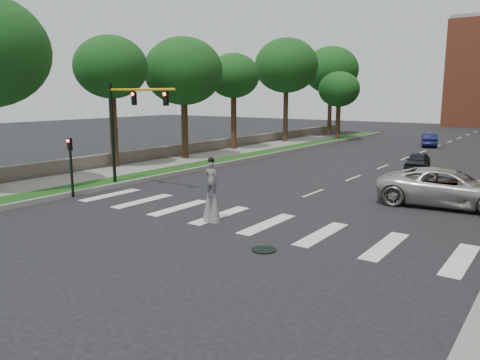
# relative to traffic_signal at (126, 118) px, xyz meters

# --- Properties ---
(ground_plane) EXTENTS (160.00, 160.00, 0.00)m
(ground_plane) POSITION_rel_traffic_signal_xyz_m (9.78, -3.00, -4.15)
(ground_plane) COLOR black
(ground_plane) RESTS_ON ground
(grass_median) EXTENTS (2.00, 60.00, 0.25)m
(grass_median) POSITION_rel_traffic_signal_xyz_m (-1.72, 17.00, -4.03)
(grass_median) COLOR #143E11
(grass_median) RESTS_ON ground
(median_curb) EXTENTS (0.20, 60.00, 0.28)m
(median_curb) POSITION_rel_traffic_signal_xyz_m (-0.67, 17.00, -4.01)
(median_curb) COLOR gray
(median_curb) RESTS_ON ground
(sidewalk_left) EXTENTS (4.00, 60.00, 0.18)m
(sidewalk_left) POSITION_rel_traffic_signal_xyz_m (-4.72, 7.00, -4.06)
(sidewalk_left) COLOR slate
(sidewalk_left) RESTS_ON ground
(stone_wall) EXTENTS (0.50, 56.00, 1.10)m
(stone_wall) POSITION_rel_traffic_signal_xyz_m (-7.22, 19.00, -3.60)
(stone_wall) COLOR #5D5850
(stone_wall) RESTS_ON ground
(manhole) EXTENTS (0.90, 0.90, 0.04)m
(manhole) POSITION_rel_traffic_signal_xyz_m (12.78, -5.00, -4.13)
(manhole) COLOR black
(manhole) RESTS_ON ground
(traffic_signal) EXTENTS (5.30, 0.23, 6.20)m
(traffic_signal) POSITION_rel_traffic_signal_xyz_m (0.00, 0.00, 0.00)
(traffic_signal) COLOR black
(traffic_signal) RESTS_ON ground
(secondary_signal) EXTENTS (0.25, 0.21, 3.23)m
(secondary_signal) POSITION_rel_traffic_signal_xyz_m (-0.52, -3.50, -2.20)
(secondary_signal) COLOR black
(secondary_signal) RESTS_ON ground
(stilt_performer) EXTENTS (0.83, 0.62, 2.89)m
(stilt_performer) POSITION_rel_traffic_signal_xyz_m (8.85, -3.08, -3.05)
(stilt_performer) COLOR #322214
(stilt_performer) RESTS_ON ground
(suv_crossing) EXTENTS (7.07, 3.77, 1.89)m
(suv_crossing) POSITION_rel_traffic_signal_xyz_m (16.70, 6.05, -3.21)
(suv_crossing) COLOR #BBB8B1
(suv_crossing) RESTS_ON ground
(car_near) EXTENTS (1.97, 3.95, 1.29)m
(car_near) POSITION_rel_traffic_signal_xyz_m (12.31, 17.18, -3.50)
(car_near) COLOR black
(car_near) RESTS_ON ground
(car_mid) EXTENTS (2.62, 4.55, 1.42)m
(car_mid) POSITION_rel_traffic_signal_xyz_m (9.04, 34.26, -3.44)
(car_mid) COLOR #171D51
(car_mid) RESTS_ON ground
(tree_1) EXTENTS (5.35, 5.35, 9.77)m
(tree_1) POSITION_rel_traffic_signal_xyz_m (-6.45, 4.45, 3.28)
(tree_1) COLOR #322214
(tree_1) RESTS_ON ground
(tree_2) EXTENTS (6.57, 6.57, 10.22)m
(tree_2) POSITION_rel_traffic_signal_xyz_m (-5.37, 11.12, 3.25)
(tree_2) COLOR #322214
(tree_2) RESTS_ON ground
(tree_3) EXTENTS (5.09, 5.09, 9.50)m
(tree_3) POSITION_rel_traffic_signal_xyz_m (-6.04, 19.10, 3.11)
(tree_3) COLOR #322214
(tree_3) RESTS_ON ground
(tree_4) EXTENTS (7.21, 7.21, 11.82)m
(tree_4) POSITION_rel_traffic_signal_xyz_m (-5.64, 28.75, 4.57)
(tree_4) COLOR #322214
(tree_4) RESTS_ON ground
(tree_5) EXTENTS (7.42, 7.42, 11.93)m
(tree_5) POSITION_rel_traffic_signal_xyz_m (-5.97, 41.54, 4.60)
(tree_5) COLOR #322214
(tree_5) RESTS_ON ground
(tree_6) EXTENTS (4.91, 4.91, 8.23)m
(tree_6) POSITION_rel_traffic_signal_xyz_m (-1.63, 34.44, 1.94)
(tree_6) COLOR #322214
(tree_6) RESTS_ON ground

